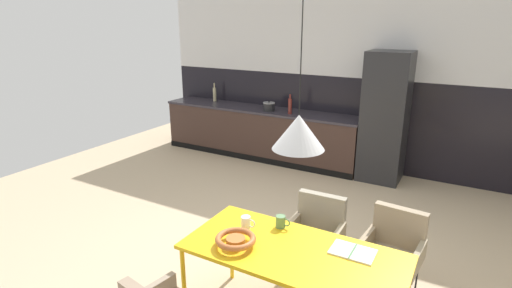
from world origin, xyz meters
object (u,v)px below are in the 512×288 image
(dining_table, at_px, (294,256))
(bottle_spice_small, at_px, (290,106))
(fruit_bowl, at_px, (236,240))
(mug_wide_latte, at_px, (281,222))
(open_book, at_px, (353,252))
(mug_tall_blue, at_px, (246,223))
(bottle_vinegar_dark, at_px, (215,94))
(cooking_pot, at_px, (269,107))
(armchair_near_window, at_px, (317,228))
(refrigerator_column, at_px, (385,118))
(armchair_facing_counter, at_px, (394,244))
(pendant_lamp_over_table_near, at_px, (299,132))

(dining_table, distance_m, bottle_spice_small, 3.85)
(fruit_bowl, xyz_separation_m, mug_wide_latte, (0.18, 0.42, -0.00))
(open_book, relative_size, mug_tall_blue, 2.51)
(open_book, height_order, bottle_vinegar_dark, bottle_vinegar_dark)
(cooking_pot, bearing_deg, armchair_near_window, -54.61)
(mug_wide_latte, bearing_deg, open_book, -6.67)
(dining_table, distance_m, fruit_bowl, 0.45)
(fruit_bowl, xyz_separation_m, bottle_spice_small, (-1.23, 3.63, 0.23))
(refrigerator_column, bearing_deg, armchair_facing_counter, -75.39)
(dining_table, relative_size, mug_tall_blue, 12.93)
(open_book, distance_m, bottle_vinegar_dark, 5.15)
(armchair_near_window, relative_size, cooking_pot, 3.97)
(bottle_spice_small, bearing_deg, open_book, -58.28)
(cooking_pot, relative_size, bottle_vinegar_dark, 0.59)
(armchair_facing_counter, height_order, bottle_spice_small, bottle_spice_small)
(dining_table, bearing_deg, pendant_lamp_over_table_near, 90.00)
(dining_table, height_order, mug_wide_latte, mug_wide_latte)
(cooking_pot, bearing_deg, dining_table, -59.72)
(mug_tall_blue, distance_m, bottle_spice_small, 3.58)
(armchair_near_window, height_order, cooking_pot, cooking_pot)
(open_book, bearing_deg, pendant_lamp_over_table_near, -156.42)
(dining_table, bearing_deg, cooking_pot, 120.28)
(bottle_spice_small, bearing_deg, mug_tall_blue, -70.87)
(armchair_near_window, distance_m, cooking_pot, 3.40)
(mug_tall_blue, height_order, pendant_lamp_over_table_near, pendant_lamp_over_table_near)
(mug_wide_latte, xyz_separation_m, pendant_lamp_over_table_near, (0.23, -0.24, 0.86))
(mug_wide_latte, distance_m, bottle_spice_small, 3.51)
(refrigerator_column, bearing_deg, fruit_bowl, -94.24)
(cooking_pot, bearing_deg, open_book, -53.71)
(mug_wide_latte, bearing_deg, fruit_bowl, -112.81)
(pendant_lamp_over_table_near, bearing_deg, bottle_vinegar_dark, 131.93)
(dining_table, relative_size, bottle_vinegar_dark, 4.72)
(bottle_vinegar_dark, bearing_deg, fruit_bowl, -53.05)
(open_book, bearing_deg, fruit_bowl, -156.59)
(dining_table, bearing_deg, fruit_bowl, -158.76)
(open_book, height_order, bottle_spice_small, bottle_spice_small)
(refrigerator_column, xyz_separation_m, cooking_pot, (-1.92, -0.08, -0.02))
(refrigerator_column, height_order, armchair_near_window, refrigerator_column)
(armchair_facing_counter, height_order, cooking_pot, cooking_pot)
(armchair_facing_counter, xyz_separation_m, bottle_spice_small, (-2.22, 2.61, 0.52))
(armchair_near_window, distance_m, bottle_spice_small, 3.15)
(refrigerator_column, xyz_separation_m, fruit_bowl, (-0.28, -3.75, -0.19))
(mug_wide_latte, height_order, cooking_pot, cooking_pot)
(fruit_bowl, bearing_deg, armchair_facing_counter, 45.74)
(open_book, relative_size, mug_wide_latte, 2.51)
(pendant_lamp_over_table_near, bearing_deg, mug_tall_blue, 170.30)
(bottle_spice_small, bearing_deg, mug_wide_latte, -66.36)
(open_book, relative_size, bottle_spice_small, 0.98)
(open_book, bearing_deg, bottle_spice_small, 121.72)
(pendant_lamp_over_table_near, bearing_deg, refrigerator_column, 92.10)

